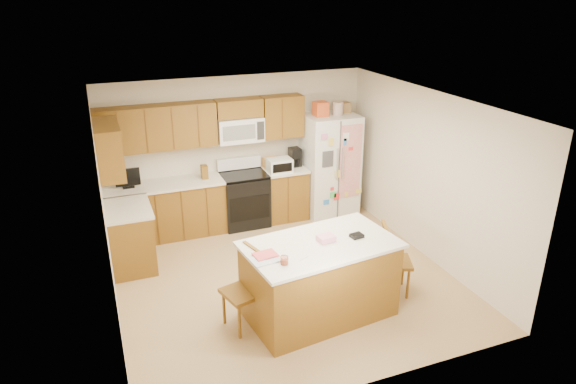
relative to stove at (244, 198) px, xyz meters
name	(u,v)px	position (x,y,z in m)	size (l,w,h in m)	color
ground	(284,278)	(0.00, -1.94, -0.47)	(4.50, 4.50, 0.00)	#997153
room_shell	(284,183)	(0.00, -1.94, 0.97)	(4.60, 4.60, 2.52)	beige
cabinetry	(186,184)	(-0.98, -0.15, 0.44)	(3.36, 1.56, 2.15)	brown
stove	(244,198)	(0.00, 0.00, 0.00)	(0.76, 0.65, 1.13)	black
refrigerator	(330,164)	(1.57, -0.06, 0.45)	(0.90, 0.79, 2.04)	white
island	(320,279)	(0.10, -2.88, 0.03)	(1.93, 1.27, 1.09)	brown
windsor_chair_left	(244,291)	(-0.83, -2.77, 0.01)	(0.52, 0.53, 1.02)	brown
windsor_chair_back	(297,260)	(0.07, -2.22, -0.04)	(0.47, 0.46, 0.91)	brown
windsor_chair_right	(394,261)	(1.23, -2.77, -0.01)	(0.53, 0.54, 0.98)	brown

